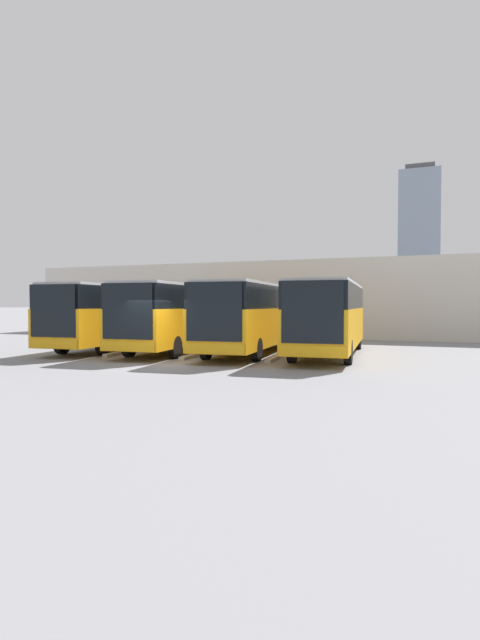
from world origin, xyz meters
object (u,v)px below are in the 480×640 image
bus_1 (252,315)px  bus_3 (120,314)px  bus_2 (182,314)px  bus_0 (329,315)px

bus_1 → bus_3: 7.32m
bus_1 → bus_3: same height
bus_1 → bus_2: same height
bus_0 → bus_3: (10.97, 0.77, 0.00)m
bus_0 → bus_3: bearing=-1.7°
bus_0 → bus_1: same height
bus_0 → bus_2: 7.34m
bus_2 → bus_1: bearing=178.7°
bus_2 → bus_0: bearing=179.4°
bus_0 → bus_1: (3.66, 0.37, 0.00)m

